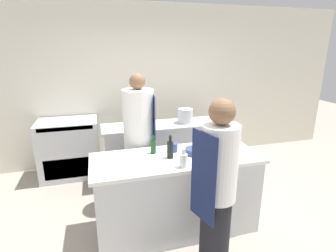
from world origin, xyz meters
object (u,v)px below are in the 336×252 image
Objects in this scene: oven_range at (70,148)px; chef_at_prep_near at (217,190)px; bottle_vinegar at (236,140)px; bottle_olive_oil at (183,160)px; cup at (173,147)px; bottle_wine at (170,149)px; bowl_prep_small at (221,147)px; stockpot at (185,116)px; bottle_cooking_oil at (153,146)px; chef_at_stove at (140,143)px; bowl_mixing_large at (195,151)px.

chef_at_prep_near reaches higher than oven_range.
bottle_olive_oil is at bearing -154.79° from bottle_vinegar.
bottle_wine is at bearing -117.22° from cup.
bottle_wine reaches higher than cup.
chef_at_prep_near reaches higher than bowl_prep_small.
stockpot is (-0.25, 1.14, 0.03)m from bottle_vinegar.
bottle_cooking_oil is at bearing -56.42° from oven_range.
chef_at_stove is 0.55m from cup.
bottle_vinegar is at bearing -38.63° from oven_range.
bottle_olive_oil is (-0.18, 0.40, 0.14)m from chef_at_prep_near.
bottle_cooking_oil is (-0.39, 0.83, 0.15)m from chef_at_prep_near.
bottle_olive_oil is 0.93× the size of bottle_cooking_oil.
chef_at_stove is 1.20m from bottle_vinegar.
bottle_olive_oil is 0.92× the size of bowl_mixing_large.
bottle_wine is at bearing -50.12° from bottle_cooking_oil.
stockpot reaches higher than bottle_vinegar.
oven_range is at bearing 14.67° from chef_at_prep_near.
bottle_olive_oil is at bearing 28.99° from chef_at_stove.
chef_at_stove is 8.47× the size of bottle_cooking_oil.
cup is at bearing 147.44° from bowl_mixing_large.
stockpot is at bearing 54.96° from bottle_cooking_oil.
bottle_wine reaches higher than bottle_olive_oil.
bottle_vinegar is 0.78m from cup.
bowl_mixing_large is (0.23, 0.29, -0.04)m from bottle_olive_oil.
chef_at_prep_near is 0.72m from bottle_wine.
bowl_prep_small reaches higher than oven_range.
bottle_wine is at bearing 103.90° from bottle_olive_oil.
bottle_cooking_oil is at bearing -125.04° from stockpot.
bowl_prep_small is at bearing -8.41° from bottle_cooking_oil.
stockpot is (0.76, 1.08, 0.03)m from bottle_cooking_oil.
bowl_prep_small is 1.20m from stockpot.
bottle_cooking_oil is (1.06, -1.59, 0.52)m from oven_range.
bottle_olive_oil is at bearing -57.94° from oven_range.
bowl_mixing_large is (0.53, -0.58, 0.06)m from chef_at_stove.
bottle_vinegar is (1.09, -0.49, 0.11)m from chef_at_stove.
oven_range is 2.70m from bottle_vinegar.
bottle_vinegar is at bearing 25.21° from bottle_olive_oil.
bottle_olive_oil is at bearing -129.03° from bowl_mixing_large.
bottle_vinegar is 1.03× the size of bottle_cooking_oil.
bottle_wine is (-0.06, 0.26, 0.02)m from bottle_olive_oil.
bowl_mixing_large is at bearing -171.13° from bottle_vinegar.
bottle_cooking_oil is (-1.01, 0.06, -0.00)m from bottle_vinegar.
stockpot is (-0.02, 1.20, 0.08)m from bowl_prep_small.
chef_at_prep_near is at bearing -59.16° from oven_range.
stockpot is at bearing 90.92° from bowl_prep_small.
bowl_prep_small is at bearing -10.74° from cup.
chef_at_prep_near is at bearing -100.88° from stockpot.
bowl_prep_small is at bearing -166.00° from bottle_vinegar.
oven_range is 9.39× the size of cup.
bowl_mixing_large is 0.25m from cup.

